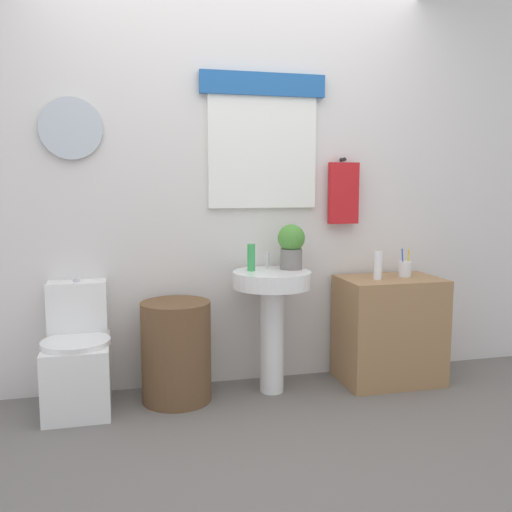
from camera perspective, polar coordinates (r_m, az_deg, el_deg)
ground_plane at (r=2.78m, az=2.52°, el=-20.20°), size 8.00×8.00×0.00m
back_wall at (r=3.58m, az=-2.57°, el=7.64°), size 4.40×0.18×2.60m
toilet at (r=3.41m, az=-17.89°, el=-10.16°), size 0.38×0.51×0.74m
laundry_hamper at (r=3.38m, az=-8.22°, el=-9.71°), size 0.41×0.41×0.60m
pedestal_sink at (r=3.42m, az=1.67°, el=-4.89°), size 0.48×0.48×0.76m
faucet at (r=3.49m, az=1.15°, el=-0.48°), size 0.03×0.03×0.10m
wooden_cabinet at (r=3.76m, az=13.54°, el=-7.39°), size 0.64×0.44×0.69m
soap_bottle at (r=3.39m, az=-0.50°, el=-0.15°), size 0.05×0.05×0.17m
potted_plant at (r=3.46m, az=3.66°, el=1.15°), size 0.17×0.17×0.28m
lotion_bottle at (r=3.58m, az=12.46°, el=-0.95°), size 0.05×0.05×0.18m
toothbrush_cup at (r=3.75m, az=15.10°, el=-1.28°), size 0.08×0.08×0.19m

